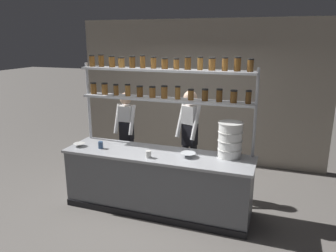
% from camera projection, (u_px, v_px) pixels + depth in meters
% --- Properties ---
extents(ground_plane, '(40.00, 40.00, 0.00)m').
position_uv_depth(ground_plane, '(158.00, 209.00, 5.12)').
color(ground_plane, slate).
extents(back_wall, '(5.26, 0.12, 2.95)m').
position_uv_depth(back_wall, '(198.00, 92.00, 6.91)').
color(back_wall, '#9E9384').
rests_on(back_wall, ground_plane).
extents(prep_counter, '(2.86, 0.76, 0.92)m').
position_uv_depth(prep_counter, '(158.00, 182.00, 5.00)').
color(prep_counter, slate).
rests_on(prep_counter, ground_plane).
extents(spice_shelf_unit, '(2.75, 0.28, 2.33)m').
position_uv_depth(spice_shelf_unit, '(164.00, 86.00, 4.93)').
color(spice_shelf_unit, '#ADAFB5').
rests_on(spice_shelf_unit, ground_plane).
extents(chef_left, '(0.36, 0.29, 1.65)m').
position_uv_depth(chef_left, '(127.00, 131.00, 5.90)').
color(chef_left, black).
rests_on(chef_left, ground_plane).
extents(chef_center, '(0.42, 0.35, 1.76)m').
position_uv_depth(chef_center, '(190.00, 135.00, 5.43)').
color(chef_center, black).
rests_on(chef_center, ground_plane).
extents(container_stack, '(0.36, 0.36, 0.51)m').
position_uv_depth(container_stack, '(230.00, 140.00, 4.66)').
color(container_stack, white).
rests_on(container_stack, prep_counter).
extents(prep_bowl_near_left, '(0.18, 0.18, 0.05)m').
position_uv_depth(prep_bowl_near_left, '(79.00, 145.00, 5.18)').
color(prep_bowl_near_left, silver).
rests_on(prep_bowl_near_left, prep_counter).
extents(prep_bowl_center_front, '(0.22, 0.22, 0.06)m').
position_uv_depth(prep_bowl_center_front, '(188.00, 155.00, 4.71)').
color(prep_bowl_center_front, silver).
rests_on(prep_bowl_center_front, prep_counter).
extents(serving_cup_front, '(0.07, 0.07, 0.11)m').
position_uv_depth(serving_cup_front, '(101.00, 145.00, 5.08)').
color(serving_cup_front, '#334C70').
rests_on(serving_cup_front, prep_counter).
extents(serving_cup_by_board, '(0.08, 0.08, 0.10)m').
position_uv_depth(serving_cup_by_board, '(148.00, 154.00, 4.68)').
color(serving_cup_by_board, silver).
rests_on(serving_cup_by_board, prep_counter).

